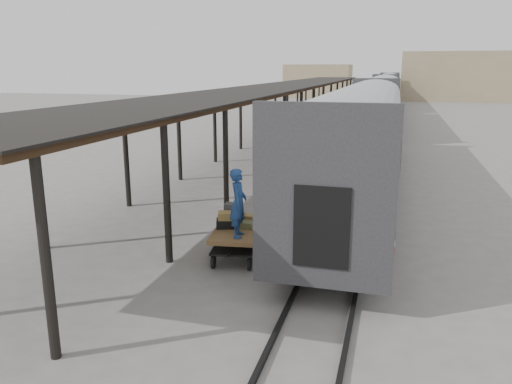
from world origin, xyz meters
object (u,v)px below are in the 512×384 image
object	(u,v)px
porter	(238,203)
pedestrian	(278,145)
luggage_tug	(283,141)
baggage_cart	(237,235)

from	to	relation	value
porter	pedestrian	xyz separation A→B (m)	(-2.65, 16.05, -0.86)
luggage_tug	porter	xyz separation A→B (m)	(3.27, -20.35, 1.22)
baggage_cart	luggage_tug	xyz separation A→B (m)	(-3.02, 19.70, -0.06)
luggage_tug	porter	bearing A→B (deg)	-103.45
luggage_tug	pedestrian	world-z (taller)	pedestrian
luggage_tug	porter	size ratio (longest dim) A/B	0.88
luggage_tug	pedestrian	distance (m)	4.36
luggage_tug	pedestrian	size ratio (longest dim) A/B	0.88
luggage_tug	pedestrian	bearing A→B (deg)	-104.38
baggage_cart	pedestrian	size ratio (longest dim) A/B	1.35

